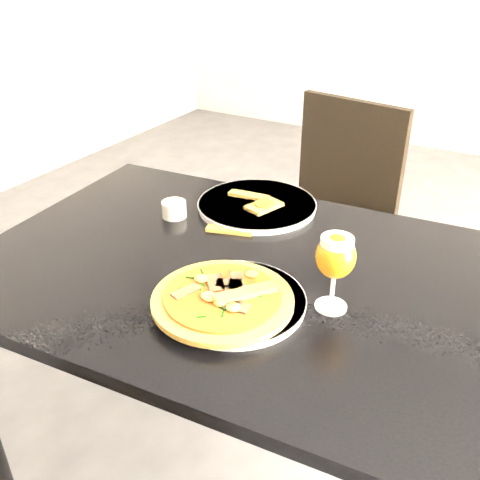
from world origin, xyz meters
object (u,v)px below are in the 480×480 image
Objects in this scene: beer_glass at (336,257)px; pizza at (223,298)px; chair_far at (327,221)px; dining_table at (245,301)px.

pizza is at bearing -149.00° from beer_glass.
pizza is (0.13, -0.91, 0.27)m from chair_far.
dining_table is 0.19m from pizza.
chair_far reaches higher than pizza.
chair_far is at bearing 111.10° from beer_glass.
beer_glass is at bearing 31.00° from pizza.
beer_glass is (0.22, -0.04, 0.20)m from dining_table.
chair_far and beer_glass have the same top height.
dining_table is 8.00× the size of beer_glass.
chair_far is 0.96m from pizza.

